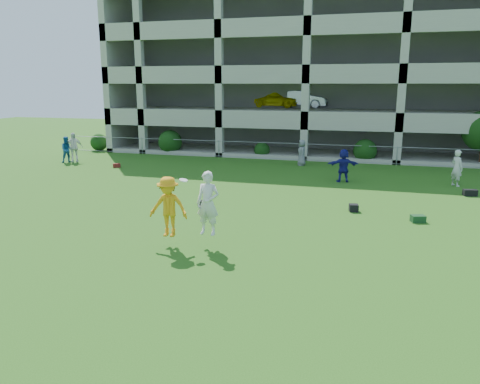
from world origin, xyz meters
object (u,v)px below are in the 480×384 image
(bystander_a, at_px, (67,150))
(bystander_b, at_px, (74,147))
(bystander_d, at_px, (343,165))
(frisbee_contest, at_px, (180,206))
(bystander_e, at_px, (457,168))
(parking_garage, at_px, (321,72))
(bystander_c, at_px, (302,153))
(crate_d, at_px, (354,208))

(bystander_a, xyz_separation_m, bystander_b, (0.25, 0.34, 0.12))
(bystander_d, distance_m, frisbee_contest, 12.54)
(bystander_e, distance_m, parking_garage, 17.64)
(bystander_d, bearing_deg, bystander_e, 170.96)
(bystander_c, xyz_separation_m, bystander_e, (8.47, -3.96, 0.11))
(bystander_b, relative_size, bystander_d, 1.11)
(bystander_c, bearing_deg, parking_garage, 159.65)
(bystander_d, relative_size, frisbee_contest, 0.78)
(bystander_c, relative_size, bystander_e, 0.89)
(frisbee_contest, bearing_deg, bystander_a, 135.97)
(parking_garage, bearing_deg, bystander_d, -78.51)
(bystander_c, height_order, parking_garage, parking_garage)
(bystander_c, relative_size, frisbee_contest, 0.73)
(bystander_b, relative_size, crate_d, 5.58)
(frisbee_contest, bearing_deg, bystander_c, 85.09)
(bystander_c, height_order, bystander_e, bystander_e)
(crate_d, height_order, parking_garage, parking_garage)
(bystander_e, relative_size, frisbee_contest, 0.82)
(bystander_b, xyz_separation_m, crate_d, (18.49, -7.69, -0.83))
(bystander_d, height_order, bystander_e, bystander_e)
(frisbee_contest, bearing_deg, crate_d, 48.79)
(bystander_a, height_order, parking_garage, parking_garage)
(bystander_e, xyz_separation_m, parking_garage, (-8.65, 14.51, 5.09))
(bystander_c, bearing_deg, bystander_b, -100.79)
(frisbee_contest, bearing_deg, bystander_d, 70.03)
(bystander_b, bearing_deg, bystander_c, -23.75)
(bystander_a, xyz_separation_m, crate_d, (18.74, -7.34, -0.71))
(crate_d, distance_m, parking_garage, 22.13)
(bystander_a, distance_m, parking_garage, 20.81)
(bystander_a, relative_size, parking_garage, 0.06)
(bystander_a, relative_size, bystander_c, 1.04)
(bystander_d, xyz_separation_m, frisbee_contest, (-4.28, -11.77, 0.46))
(bystander_a, bearing_deg, frisbee_contest, -87.74)
(bystander_e, bearing_deg, frisbee_contest, 103.88)
(bystander_a, height_order, bystander_d, bystander_d)
(frisbee_contest, bearing_deg, bystander_b, 134.71)
(bystander_b, bearing_deg, frisbee_contest, -79.57)
(bystander_b, bearing_deg, bystander_e, -37.27)
(bystander_d, bearing_deg, bystander_c, -71.80)
(bystander_a, height_order, bystander_b, bystander_b)
(bystander_a, bearing_deg, crate_d, -65.11)
(bystander_a, relative_size, bystander_e, 0.93)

